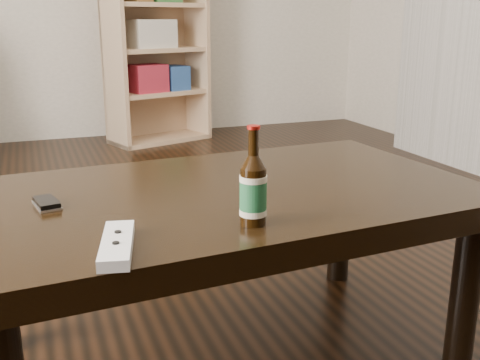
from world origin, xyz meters
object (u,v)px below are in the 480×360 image
object	(u,v)px
coffee_table	(226,213)
phone	(47,203)
bookshelf	(154,46)
remote	(117,245)
beer_bottle	(253,190)

from	to	relation	value
coffee_table	phone	xyz separation A→B (m)	(-0.44, 0.02, 0.07)
bookshelf	phone	xyz separation A→B (m)	(-0.91, -2.96, -0.23)
phone	bookshelf	bearing A→B (deg)	62.41
bookshelf	remote	bearing A→B (deg)	-121.94
bookshelf	coffee_table	distance (m)	3.03
bookshelf	phone	distance (m)	3.11
phone	remote	xyz separation A→B (m)	(0.11, -0.32, 0.00)
bookshelf	phone	bearing A→B (deg)	-125.42
coffee_table	remote	world-z (taller)	remote
coffee_table	remote	xyz separation A→B (m)	(-0.33, -0.31, 0.08)
beer_bottle	remote	xyz separation A→B (m)	(-0.30, -0.04, -0.06)
bookshelf	coffee_table	world-z (taller)	bookshelf
bookshelf	coffee_table	bearing A→B (deg)	-117.27
coffee_table	bookshelf	bearing A→B (deg)	81.03
bookshelf	remote	world-z (taller)	bookshelf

